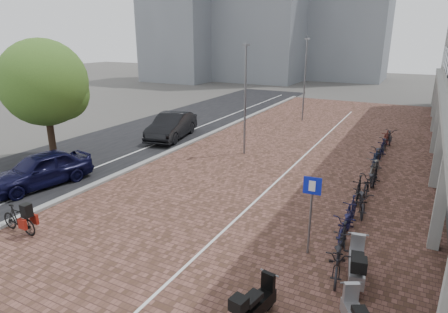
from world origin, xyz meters
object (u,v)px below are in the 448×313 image
Objects in this scene: hero_bike at (18,219)px; scooter_front at (357,264)px; car_navy at (40,170)px; car_dark at (172,126)px; parking_sign at (311,203)px; scooter_mid at (255,304)px.

scooter_front is (11.01, 2.48, 0.09)m from hero_bike.
hero_bike is (3.15, -3.35, -0.25)m from car_navy.
car_dark is 15.73m from parking_sign.
hero_bike is at bearing -170.87° from scooter_mid.
hero_bike is at bearing -90.05° from car_dark.
scooter_front is at bearing -49.93° from car_dark.
hero_bike is (2.80, -13.25, -0.31)m from car_dark.
car_navy is 2.82× the size of scooter_mid.
car_navy is 9.91m from car_dark.
hero_bike reaches higher than scooter_mid.
car_navy reaches higher than scooter_front.
scooter_front is (14.17, -0.87, -0.16)m from car_navy.
hero_bike is 11.29m from scooter_front.
car_navy is 12.60m from parking_sign.
car_navy is at bearing -104.03° from car_dark.
scooter_front is 1.11× the size of scooter_mid.
car_dark is 3.00× the size of hero_bike.
scooter_mid is at bearing -134.39° from scooter_front.
parking_sign is at bearing -50.94° from car_dark.
car_navy is 2.69× the size of hero_bike.
car_navy is 1.77× the size of parking_sign.
hero_bike is 10.07m from parking_sign.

